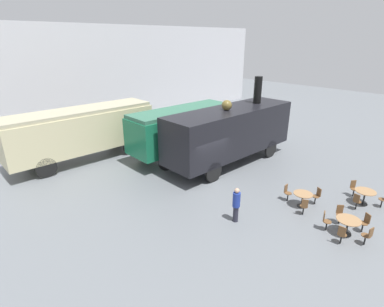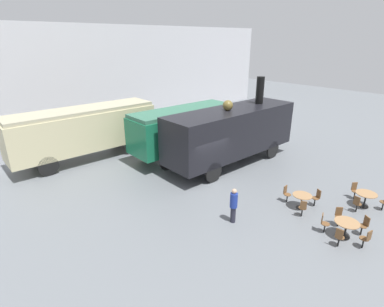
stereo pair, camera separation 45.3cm
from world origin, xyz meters
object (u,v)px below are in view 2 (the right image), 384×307
(passenger_coach_vintage, at_px, (84,129))
(cafe_table_far, at_px, (347,225))
(cafe_table_mid, at_px, (366,196))
(visitor_person, at_px, (234,204))
(cafe_table_near, at_px, (302,198))
(streamlined_locomotive, at_px, (191,126))
(steam_locomotive, at_px, (232,131))
(cafe_chair_0, at_px, (303,207))

(passenger_coach_vintage, height_order, cafe_table_far, passenger_coach_vintage)
(cafe_table_mid, bearing_deg, passenger_coach_vintage, 116.85)
(passenger_coach_vintage, xyz_separation_m, cafe_table_mid, (7.68, -15.16, -1.52))
(visitor_person, bearing_deg, cafe_table_mid, -29.85)
(cafe_table_mid, xyz_separation_m, cafe_table_far, (-3.20, -0.44, -0.00))
(cafe_table_near, bearing_deg, passenger_coach_vintage, 111.62)
(passenger_coach_vintage, height_order, streamlined_locomotive, passenger_coach_vintage)
(passenger_coach_vintage, distance_m, cafe_table_near, 14.26)
(steam_locomotive, bearing_deg, cafe_table_near, -105.06)
(streamlined_locomotive, distance_m, cafe_table_near, 9.30)
(cafe_table_mid, bearing_deg, visitor_person, 150.15)
(cafe_table_far, relative_size, visitor_person, 0.58)
(passenger_coach_vintage, distance_m, visitor_person, 11.98)
(passenger_coach_vintage, relative_size, steam_locomotive, 1.01)
(streamlined_locomotive, distance_m, cafe_table_mid, 11.35)
(steam_locomotive, distance_m, cafe_table_near, 6.56)
(visitor_person, bearing_deg, cafe_chair_0, -33.96)
(passenger_coach_vintage, relative_size, visitor_person, 5.78)
(cafe_table_far, bearing_deg, cafe_chair_0, 88.70)
(cafe_table_mid, bearing_deg, steam_locomotive, 95.66)
(cafe_table_mid, relative_size, cafe_table_far, 0.99)
(passenger_coach_vintage, xyz_separation_m, cafe_chair_0, (4.52, -13.63, -1.62))
(streamlined_locomotive, relative_size, cafe_table_mid, 9.72)
(passenger_coach_vintage, bearing_deg, cafe_table_far, -73.99)
(passenger_coach_vintage, relative_size, cafe_table_far, 9.89)
(cafe_table_near, distance_m, cafe_table_mid, 3.16)
(cafe_table_far, bearing_deg, streamlined_locomotive, 82.43)
(cafe_table_mid, xyz_separation_m, cafe_chair_0, (-3.15, 1.54, -0.10))
(cafe_table_far, height_order, cafe_chair_0, cafe_chair_0)
(cafe_table_mid, height_order, cafe_chair_0, cafe_chair_0)
(steam_locomotive, bearing_deg, streamlined_locomotive, 105.84)
(passenger_coach_vintage, height_order, cafe_chair_0, passenger_coach_vintage)
(cafe_chair_0, bearing_deg, cafe_table_near, 0.00)
(cafe_table_near, height_order, cafe_chair_0, cafe_chair_0)
(streamlined_locomotive, distance_m, cafe_chair_0, 9.83)
(visitor_person, bearing_deg, cafe_table_near, -22.02)
(streamlined_locomotive, xyz_separation_m, cafe_table_mid, (1.66, -11.13, -1.48))
(streamlined_locomotive, xyz_separation_m, cafe_chair_0, (-1.49, -9.59, -1.57))
(passenger_coach_vintage, xyz_separation_m, streamlined_locomotive, (6.02, -4.04, -0.05))
(cafe_chair_0, bearing_deg, cafe_table_far, -124.42)
(steam_locomotive, height_order, visitor_person, steam_locomotive)
(cafe_chair_0, bearing_deg, passenger_coach_vintage, 75.25)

